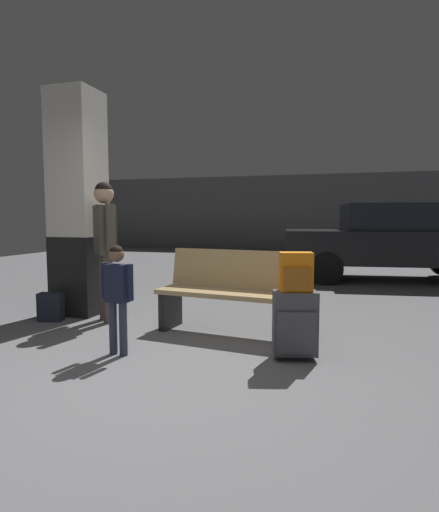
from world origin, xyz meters
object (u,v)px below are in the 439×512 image
Objects in this scene: suitcase at (295,323)px; child at (117,288)px; bench at (232,292)px; adult at (105,236)px; backpack_dark_floor at (51,307)px; structural_pillar at (78,205)px; parked_car_near at (393,240)px; backpack_bright at (296,272)px.

child is (-1.55, -0.32, 0.29)m from suitcase.
bench is 1.01m from suitcase.
adult is 4.88× the size of backpack_dark_floor.
adult reaches higher than suitcase.
structural_pillar is 4.69× the size of suitcase.
child is (-0.81, -0.99, 0.17)m from bench.
structural_pillar is 2.84× the size of child.
adult is 0.39× the size of parked_car_near.
suitcase is 0.36× the size of adult.
child is 0.23× the size of parked_car_near.
suitcase is at bearing -10.86° from backpack_dark_floor.
adult is at bearing -27.58° from structural_pillar.
structural_pillar is 2.37m from bench.
backpack_dark_floor is at bearing -101.50° from structural_pillar.
backpack_dark_floor is at bearing -132.55° from parked_car_near.
bench reaches higher than suitcase.
bench is 4.86× the size of backpack_bright.
backpack_bright is 1.00× the size of backpack_dark_floor.
bench is 4.86× the size of backpack_dark_floor.
suitcase is at bearing -19.92° from structural_pillar.
suitcase is 2.54m from adult.
parked_car_near reaches higher than backpack_dark_floor.
child is at bearing -117.32° from parked_car_near.
structural_pillar reaches higher than backpack_dark_floor.
structural_pillar is at bearing 160.08° from suitcase.
bench is at bearing -114.32° from parked_car_near.
child is 6.29m from parked_car_near.
structural_pillar is 3.12m from backpack_bright.
bench is 1.05m from backpack_bright.
backpack_bright is at bearing -17.99° from adult.
structural_pillar is at bearing 134.20° from child.
suitcase is 0.14× the size of parked_car_near.
child is 0.60× the size of adult.
suitcase is at bearing -104.26° from parked_car_near.
adult is at bearing 176.94° from bench.
backpack_dark_floor is (-1.42, 0.89, -0.45)m from child.
adult is (0.55, -0.29, -0.38)m from structural_pillar.
parked_car_near is at bearing 75.74° from suitcase.
parked_car_near is (3.66, 4.51, -0.22)m from adult.
backpack_bright is (0.74, -0.67, 0.33)m from bench.
bench is (2.14, -0.37, -0.96)m from structural_pillar.
child reaches higher than backpack_dark_floor.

